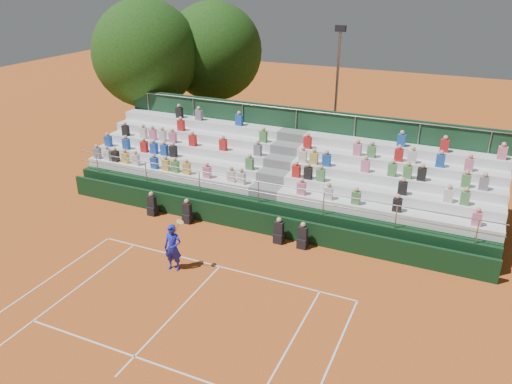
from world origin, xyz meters
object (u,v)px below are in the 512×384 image
at_px(floodlight_mast, 337,84).
at_px(tennis_player, 173,248).
at_px(tree_west, 146,54).
at_px(tree_east, 214,52).

bearing_deg(floodlight_mast, tennis_player, -98.24).
distance_m(tree_west, floodlight_mast, 11.55).
bearing_deg(floodlight_mast, tree_west, -164.59).
bearing_deg(tree_east, tennis_player, -67.53).
bearing_deg(tree_east, tree_west, -127.98).
height_order(tennis_player, tree_west, tree_west).
height_order(tennis_player, floodlight_mast, floodlight_mast).
xyz_separation_m(tennis_player, tree_east, (-6.22, 15.03, 4.95)).
relative_size(tree_west, tree_east, 1.03).
xyz_separation_m(tennis_player, floodlight_mast, (2.11, 14.60, 3.66)).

